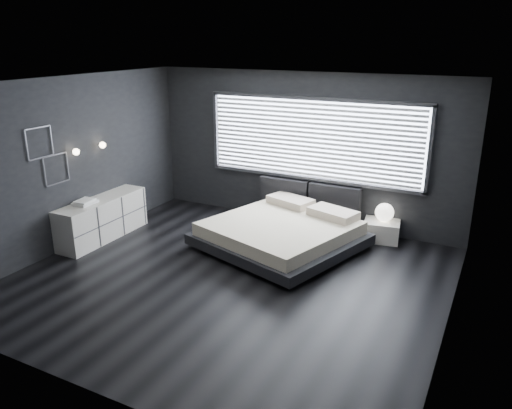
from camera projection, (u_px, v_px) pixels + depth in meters
The scene contains 12 objects.
room at pixel (228, 188), 6.87m from camera, with size 6.04×6.00×2.80m.
window at pixel (313, 140), 8.99m from camera, with size 4.14×0.09×1.52m.
headboard at pixel (309, 195), 9.28m from camera, with size 1.96×0.16×0.52m.
sconce_near at pixel (76, 152), 8.10m from camera, with size 0.18×0.11×0.11m.
sconce_far at pixel (102, 145), 8.61m from camera, with size 0.18×0.11×0.11m.
wall_art_upper at pixel (39, 143), 7.55m from camera, with size 0.01×0.48×0.48m.
wall_art_lower at pixel (57, 169), 7.92m from camera, with size 0.01×0.48×0.48m.
bed at pixel (282, 232), 8.33m from camera, with size 2.85×2.78×0.60m.
nightstand at pixel (382, 230), 8.68m from camera, with size 0.60×0.50×0.35m, color silver.
orb_lamp at pixel (385, 212), 8.58m from camera, with size 0.32×0.32×0.32m, color white.
dresser at pixel (102, 218), 8.72m from camera, with size 0.53×1.81×0.72m.
book_stack at pixel (85, 202), 8.32m from camera, with size 0.29×0.38×0.07m.
Camera 1 is at (3.35, -5.68, 3.39)m, focal length 35.00 mm.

